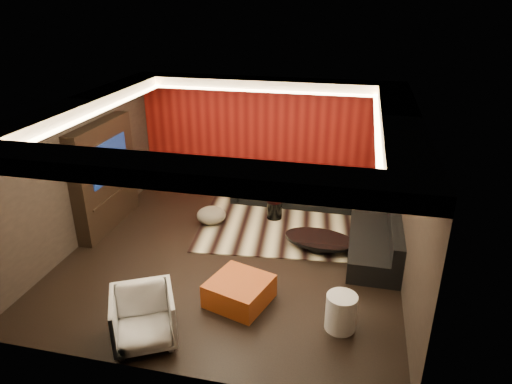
% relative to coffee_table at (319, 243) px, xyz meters
% --- Properties ---
extents(floor, '(6.00, 6.00, 0.02)m').
position_rel_coffee_table_xyz_m(floor, '(-1.55, -0.55, -0.14)').
color(floor, black).
rests_on(floor, ground).
extents(ceiling, '(6.00, 6.00, 0.02)m').
position_rel_coffee_table_xyz_m(ceiling, '(-1.55, -0.55, 2.68)').
color(ceiling, silver).
rests_on(ceiling, ground).
extents(wall_back, '(6.00, 0.02, 2.80)m').
position_rel_coffee_table_xyz_m(wall_back, '(-1.55, 2.46, 1.27)').
color(wall_back, black).
rests_on(wall_back, ground).
extents(wall_left, '(0.02, 6.00, 2.80)m').
position_rel_coffee_table_xyz_m(wall_left, '(-4.56, -0.55, 1.27)').
color(wall_left, black).
rests_on(wall_left, ground).
extents(wall_right, '(0.02, 6.00, 2.80)m').
position_rel_coffee_table_xyz_m(wall_right, '(1.46, -0.55, 1.27)').
color(wall_right, black).
rests_on(wall_right, ground).
extents(red_feature_wall, '(5.98, 0.05, 2.78)m').
position_rel_coffee_table_xyz_m(red_feature_wall, '(-1.55, 2.42, 1.27)').
color(red_feature_wall, '#6B0C0A').
rests_on(red_feature_wall, ground).
extents(soffit_back, '(6.00, 0.60, 0.22)m').
position_rel_coffee_table_xyz_m(soffit_back, '(-1.55, 2.15, 2.56)').
color(soffit_back, silver).
rests_on(soffit_back, ground).
extents(soffit_front, '(6.00, 0.60, 0.22)m').
position_rel_coffee_table_xyz_m(soffit_front, '(-1.55, -3.25, 2.56)').
color(soffit_front, silver).
rests_on(soffit_front, ground).
extents(soffit_left, '(0.60, 4.80, 0.22)m').
position_rel_coffee_table_xyz_m(soffit_left, '(-4.25, -0.55, 2.56)').
color(soffit_left, silver).
rests_on(soffit_left, ground).
extents(soffit_right, '(0.60, 4.80, 0.22)m').
position_rel_coffee_table_xyz_m(soffit_right, '(1.15, -0.55, 2.56)').
color(soffit_right, silver).
rests_on(soffit_right, ground).
extents(cove_back, '(4.80, 0.08, 0.04)m').
position_rel_coffee_table_xyz_m(cove_back, '(-1.55, 1.81, 2.47)').
color(cove_back, '#FFD899').
rests_on(cove_back, ground).
extents(cove_front, '(4.80, 0.08, 0.04)m').
position_rel_coffee_table_xyz_m(cove_front, '(-1.55, -2.91, 2.47)').
color(cove_front, '#FFD899').
rests_on(cove_front, ground).
extents(cove_left, '(0.08, 4.80, 0.04)m').
position_rel_coffee_table_xyz_m(cove_left, '(-3.91, -0.55, 2.47)').
color(cove_left, '#FFD899').
rests_on(cove_left, ground).
extents(cove_right, '(0.08, 4.80, 0.04)m').
position_rel_coffee_table_xyz_m(cove_right, '(0.81, -0.55, 2.47)').
color(cove_right, '#FFD899').
rests_on(cove_right, ground).
extents(tv_surround, '(0.30, 2.00, 2.20)m').
position_rel_coffee_table_xyz_m(tv_surround, '(-4.40, 0.05, 0.97)').
color(tv_surround, black).
rests_on(tv_surround, ground).
extents(tv_screen, '(0.04, 1.30, 0.80)m').
position_rel_coffee_table_xyz_m(tv_screen, '(-4.24, 0.05, 1.32)').
color(tv_screen, black).
rests_on(tv_screen, ground).
extents(tv_shelf, '(0.04, 1.60, 0.04)m').
position_rel_coffee_table_xyz_m(tv_shelf, '(-4.24, 0.05, 0.57)').
color(tv_shelf, black).
rests_on(tv_shelf, ground).
extents(rug, '(4.29, 3.40, 0.02)m').
position_rel_coffee_table_xyz_m(rug, '(-0.58, 1.01, -0.12)').
color(rug, beige).
rests_on(rug, floor).
extents(coffee_table, '(1.52, 1.52, 0.22)m').
position_rel_coffee_table_xyz_m(coffee_table, '(0.00, 0.00, 0.00)').
color(coffee_table, black).
rests_on(coffee_table, rug).
extents(drum_stool, '(0.43, 0.43, 0.38)m').
position_rel_coffee_table_xyz_m(drum_stool, '(-1.07, 1.07, 0.08)').
color(drum_stool, black).
rests_on(drum_stool, rug).
extents(striped_pouf, '(0.77, 0.77, 0.34)m').
position_rel_coffee_table_xyz_m(striped_pouf, '(-2.33, 0.56, 0.06)').
color(striped_pouf, '#BDAE92').
rests_on(striped_pouf, rug).
extents(white_side_table, '(0.59, 0.59, 0.56)m').
position_rel_coffee_table_xyz_m(white_side_table, '(0.52, -2.18, 0.15)').
color(white_side_table, white).
rests_on(white_side_table, floor).
extents(orange_ottoman, '(1.10, 1.10, 0.39)m').
position_rel_coffee_table_xyz_m(orange_ottoman, '(-1.07, -1.90, 0.06)').
color(orange_ottoman, '#A93815').
rests_on(orange_ottoman, floor).
extents(armchair, '(1.15, 1.16, 0.79)m').
position_rel_coffee_table_xyz_m(armchair, '(-2.13, -3.05, 0.26)').
color(armchair, silver).
rests_on(armchair, floor).
extents(sectional_sofa, '(3.65, 3.50, 0.75)m').
position_rel_coffee_table_xyz_m(sectional_sofa, '(0.19, 1.32, 0.13)').
color(sectional_sofa, black).
rests_on(sectional_sofa, floor).
extents(throw_pillows, '(2.96, 0.54, 0.44)m').
position_rel_coffee_table_xyz_m(throw_pillows, '(-0.34, 1.99, 0.49)').
color(throw_pillows, tan).
rests_on(throw_pillows, sectional_sofa).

